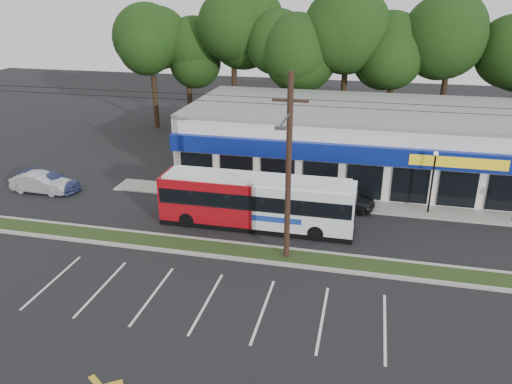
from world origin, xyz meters
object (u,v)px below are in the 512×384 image
Objects in this scene: car_blue at (51,181)px; pedestrian_a at (299,206)px; metrobus at (257,201)px; car_silver at (41,183)px; car_dark at (341,197)px; utility_pole at (285,164)px; lamp_post at (433,175)px; pedestrian_b at (300,191)px.

pedestrian_a is (18.33, -0.81, 0.22)m from car_blue.
metrobus reaches higher than pedestrian_a.
car_silver is 2.45× the size of pedestrian_a.
utility_pole is at bearing 171.73° from car_dark.
car_silver is (-21.15, -2.06, -0.07)m from car_dark.
metrobus is 2.61× the size of car_blue.
lamp_post reaches higher than pedestrian_a.
lamp_post is 8.68m from pedestrian_a.
car_silver is at bearing 105.64° from car_dark.
car_dark is 2.39× the size of pedestrian_b.
lamp_post reaches higher than car_silver.
utility_pole is 11.61× the size of car_silver.
metrobus is at bearing -157.67° from lamp_post.
car_silver is at bearing -7.08° from pedestrian_a.
lamp_post is 2.42× the size of pedestrian_a.
lamp_post is (8.17, 7.87, -2.74)m from utility_pole.
pedestrian_b is at bearing 91.81° from utility_pole.
car_silver is (-26.81, -2.36, -1.96)m from lamp_post.
utility_pole reaches higher than car_silver.
car_dark is at bearing -175.41° from pedestrian_b.
car_silver is 18.74m from pedestrian_a.
utility_pole reaches higher than car_dark.
lamp_post is 5.97m from car_dark.
car_blue is (-26.40, -1.80, -2.01)m from lamp_post.
pedestrian_a reaches higher than car_dark.
utility_pole reaches higher than metrobus.
utility_pole is 5.65m from metrobus.
lamp_post is at bearing 43.95° from utility_pole.
metrobus is 2.75× the size of car_silver.
metrobus reaches higher than car_blue.
car_dark is at bearing -142.61° from pedestrian_a.
pedestrian_b is (-2.75, 0.00, 0.18)m from car_dark.
lamp_post is 0.36× the size of metrobus.
utility_pole reaches higher than pedestrian_b.
metrobus is at bearing 67.35° from pedestrian_b.
utility_pole reaches higher than car_blue.
pedestrian_a is 2.34m from pedestrian_b.
car_dark reaches higher than car_silver.
utility_pole is at bearing -57.12° from metrobus.
metrobus is at bearing 28.91° from pedestrian_a.
car_silver reaches higher than car_blue.
utility_pole reaches higher than lamp_post.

